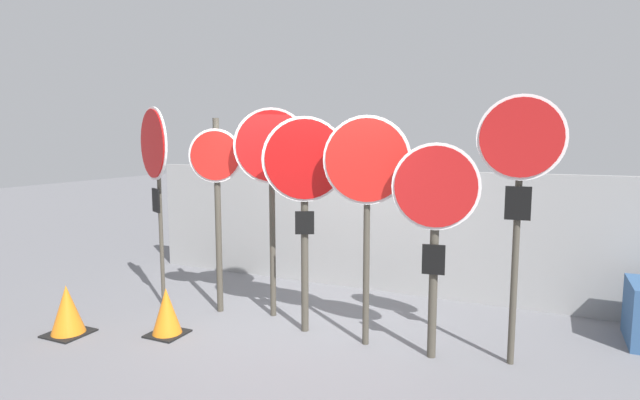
% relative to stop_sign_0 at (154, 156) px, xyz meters
% --- Properties ---
extents(ground_plane, '(40.00, 40.00, 0.00)m').
position_rel_stop_sign_0_xyz_m(ground_plane, '(2.17, 0.12, -2.00)').
color(ground_plane, slate).
extents(fence_back, '(7.21, 0.12, 1.77)m').
position_rel_stop_sign_0_xyz_m(fence_back, '(2.17, 1.91, -1.11)').
color(fence_back, gray).
rests_on(fence_back, ground).
extents(stop_sign_0, '(0.83, 0.48, 2.62)m').
position_rel_stop_sign_0_xyz_m(stop_sign_0, '(0.00, 0.00, 0.00)').
color(stop_sign_0, '#474238').
rests_on(stop_sign_0, ground).
extents(stop_sign_1, '(0.62, 0.29, 2.47)m').
position_rel_stop_sign_0_xyz_m(stop_sign_1, '(0.85, 0.14, -0.33)').
color(stop_sign_1, '#474238').
rests_on(stop_sign_1, ground).
extents(stop_sign_2, '(0.79, 0.49, 2.58)m').
position_rel_stop_sign_0_xyz_m(stop_sign_2, '(1.57, 0.28, -0.10)').
color(stop_sign_2, '#474238').
rests_on(stop_sign_2, ground).
extents(stop_sign_3, '(0.85, 0.44, 2.46)m').
position_rel_stop_sign_0_xyz_m(stop_sign_3, '(2.15, -0.01, -0.26)').
color(stop_sign_3, '#474238').
rests_on(stop_sign_3, ground).
extents(stop_sign_4, '(0.91, 0.19, 2.45)m').
position_rel_stop_sign_0_xyz_m(stop_sign_4, '(2.90, -0.08, -0.20)').
color(stop_sign_4, '#474238').
rests_on(stop_sign_4, ground).
extents(stop_sign_5, '(0.85, 0.20, 2.18)m').
position_rel_stop_sign_0_xyz_m(stop_sign_5, '(3.62, -0.12, -0.50)').
color(stop_sign_5, '#474238').
rests_on(stop_sign_5, ground).
extents(stop_sign_6, '(0.80, 0.14, 2.62)m').
position_rel_stop_sign_0_xyz_m(stop_sign_6, '(4.36, 0.06, -0.05)').
color(stop_sign_6, '#474238').
rests_on(stop_sign_6, ground).
extents(traffic_cone_0, '(0.44, 0.44, 0.57)m').
position_rel_stop_sign_0_xyz_m(traffic_cone_0, '(-0.28, -1.17, -1.72)').
color(traffic_cone_0, black).
rests_on(traffic_cone_0, ground).
extents(traffic_cone_1, '(0.40, 0.40, 0.54)m').
position_rel_stop_sign_0_xyz_m(traffic_cone_1, '(0.75, -0.72, -1.73)').
color(traffic_cone_1, black).
rests_on(traffic_cone_1, ground).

